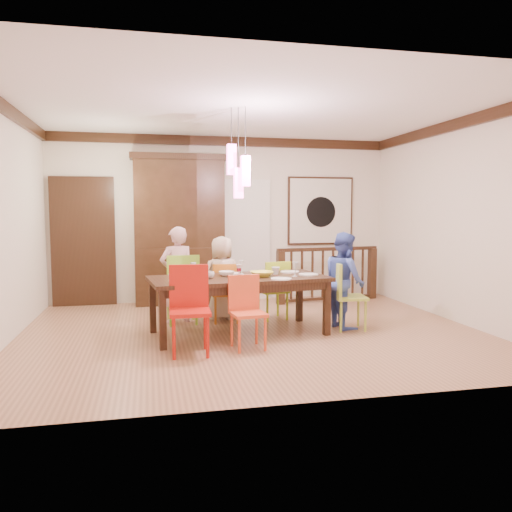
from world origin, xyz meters
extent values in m
plane|color=#8E6144|center=(0.00, 0.00, 0.00)|extent=(6.00, 6.00, 0.00)
plane|color=white|center=(0.00, 0.00, 2.90)|extent=(6.00, 6.00, 0.00)
plane|color=beige|center=(0.00, 2.50, 1.45)|extent=(6.00, 0.00, 6.00)
plane|color=beige|center=(-3.00, 0.00, 1.45)|extent=(0.00, 5.00, 5.00)
plane|color=beige|center=(3.00, 0.00, 1.45)|extent=(0.00, 5.00, 5.00)
cube|color=black|center=(-2.40, 2.45, 1.05)|extent=(1.04, 0.07, 2.24)
cube|color=silver|center=(0.35, 2.46, 1.05)|extent=(0.97, 0.05, 2.22)
cube|color=black|center=(1.80, 2.47, 1.60)|extent=(1.25, 0.04, 1.25)
cube|color=silver|center=(1.80, 2.44, 1.60)|extent=(1.18, 0.02, 1.18)
cylinder|color=black|center=(1.80, 2.43, 1.58)|extent=(0.56, 0.01, 0.56)
cube|color=#EC469C|center=(-0.27, -0.01, 2.25)|extent=(0.11, 0.11, 0.38)
cylinder|color=black|center=(-0.27, -0.01, 2.67)|extent=(0.01, 0.01, 0.46)
cube|color=#EC469C|center=(-0.11, -0.11, 2.10)|extent=(0.11, 0.11, 0.38)
cylinder|color=black|center=(-0.11, -0.11, 2.59)|extent=(0.01, 0.01, 0.61)
cube|color=#EC469C|center=(-0.19, -0.06, 1.95)|extent=(0.11, 0.11, 0.38)
cylinder|color=black|center=(-0.19, -0.06, 2.52)|extent=(0.01, 0.01, 0.76)
cube|color=black|center=(-0.19, -0.06, 0.72)|extent=(2.37, 1.30, 0.05)
cube|color=black|center=(-1.24, 0.38, 0.35)|extent=(0.09, 0.09, 0.70)
cube|color=black|center=(0.86, 0.38, 0.35)|extent=(0.09, 0.09, 0.70)
cube|color=black|center=(-1.24, -0.49, 0.35)|extent=(0.09, 0.09, 0.70)
cube|color=black|center=(0.86, -0.49, 0.35)|extent=(0.09, 0.09, 0.70)
cube|color=black|center=(-0.19, 0.40, 0.65)|extent=(2.05, 0.29, 0.10)
cube|color=black|center=(-0.19, -0.51, 0.65)|extent=(2.05, 0.29, 0.10)
cube|color=#7BB82A|center=(-0.87, 0.73, 0.48)|extent=(0.46, 0.46, 0.04)
cube|color=#7BB82A|center=(-0.87, 0.73, 0.75)|extent=(0.45, 0.06, 0.49)
cylinder|color=#7BB82A|center=(-1.05, 0.55, 0.23)|extent=(0.04, 0.04, 0.47)
cylinder|color=#7BB82A|center=(-0.69, 0.55, 0.23)|extent=(0.04, 0.04, 0.47)
cylinder|color=#7BB82A|center=(-1.05, 0.91, 0.23)|extent=(0.04, 0.04, 0.47)
cylinder|color=#7BB82A|center=(-0.69, 0.91, 0.23)|extent=(0.04, 0.04, 0.47)
cube|color=#B86215|center=(-0.26, 0.68, 0.41)|extent=(0.40, 0.40, 0.04)
cube|color=#B86215|center=(-0.26, 0.68, 0.65)|extent=(0.39, 0.05, 0.42)
cylinder|color=#B86215|center=(-0.42, 0.52, 0.20)|extent=(0.03, 0.03, 0.41)
cylinder|color=#B86215|center=(-0.10, 0.52, 0.20)|extent=(0.03, 0.03, 0.41)
cylinder|color=#B86215|center=(-0.42, 0.84, 0.20)|extent=(0.03, 0.03, 0.41)
cylinder|color=#B86215|center=(-0.10, 0.84, 0.20)|extent=(0.03, 0.03, 0.41)
cube|color=#A9D124|center=(0.46, 0.72, 0.42)|extent=(0.46, 0.46, 0.04)
cube|color=#A9D124|center=(0.46, 0.72, 0.65)|extent=(0.39, 0.11, 0.43)
cylinder|color=#A9D124|center=(0.30, 0.56, 0.21)|extent=(0.03, 0.03, 0.41)
cylinder|color=#A9D124|center=(0.62, 0.56, 0.21)|extent=(0.03, 0.03, 0.41)
cylinder|color=#A9D124|center=(0.30, 0.88, 0.21)|extent=(0.03, 0.03, 0.41)
cylinder|color=#A9D124|center=(0.62, 0.88, 0.21)|extent=(0.03, 0.03, 0.41)
cube|color=#B3160D|center=(-0.89, -0.86, 0.48)|extent=(0.46, 0.46, 0.04)
cube|color=#B3160D|center=(-0.89, -0.86, 0.74)|extent=(0.45, 0.06, 0.49)
cylinder|color=#B3160D|center=(-1.07, -1.05, 0.23)|extent=(0.04, 0.04, 0.47)
cylinder|color=#B3160D|center=(-0.71, -1.05, 0.23)|extent=(0.04, 0.04, 0.47)
cylinder|color=#B3160D|center=(-1.07, -0.68, 0.23)|extent=(0.04, 0.04, 0.47)
cylinder|color=#B3160D|center=(-0.71, -0.68, 0.23)|extent=(0.04, 0.04, 0.47)
cube|color=#DF4D27|center=(-0.21, -0.77, 0.41)|extent=(0.42, 0.42, 0.04)
cube|color=#DF4D27|center=(-0.21, -0.77, 0.64)|extent=(0.38, 0.08, 0.42)
cylinder|color=#DF4D27|center=(-0.37, -0.93, 0.20)|extent=(0.03, 0.03, 0.40)
cylinder|color=#DF4D27|center=(-0.06, -0.93, 0.20)|extent=(0.03, 0.03, 0.40)
cylinder|color=#DF4D27|center=(-0.37, -0.62, 0.20)|extent=(0.03, 0.03, 0.40)
cylinder|color=#DF4D27|center=(-0.06, -0.62, 0.20)|extent=(0.03, 0.03, 0.40)
cube|color=#A9C33E|center=(1.32, -0.13, 0.44)|extent=(0.46, 0.46, 0.04)
cube|color=#A9C33E|center=(1.32, -0.13, 0.68)|extent=(0.09, 0.41, 0.45)
cylinder|color=#A9C33E|center=(1.15, -0.29, 0.21)|extent=(0.04, 0.04, 0.43)
cylinder|color=#A9C33E|center=(1.49, -0.29, 0.21)|extent=(0.04, 0.04, 0.43)
cylinder|color=#A9C33E|center=(1.15, 0.04, 0.21)|extent=(0.04, 0.04, 0.43)
cylinder|color=#A9C33E|center=(1.49, 0.04, 0.21)|extent=(0.04, 0.04, 0.43)
cube|color=black|center=(-0.80, 2.28, 0.49)|extent=(1.51, 0.44, 0.97)
cube|color=black|center=(-0.80, 2.30, 1.73)|extent=(1.51, 0.40, 1.51)
cube|color=black|center=(-0.80, 2.49, 1.73)|extent=(1.30, 0.02, 1.30)
cube|color=black|center=(-0.80, 2.30, 2.51)|extent=(1.62, 0.44, 0.10)
cube|color=black|center=(0.86, 1.95, 0.46)|extent=(0.13, 0.13, 0.92)
cube|color=black|center=(2.68, 1.95, 0.46)|extent=(0.13, 0.13, 0.92)
cube|color=black|center=(1.77, 1.95, 0.93)|extent=(1.93, 0.33, 0.06)
cube|color=black|center=(1.77, 1.95, 0.05)|extent=(1.81, 0.29, 0.05)
imported|color=#DBA7AD|center=(-0.94, 0.80, 0.69)|extent=(0.57, 0.45, 1.38)
imported|color=#C1AB92|center=(-0.28, 0.85, 0.62)|extent=(0.66, 0.50, 1.23)
imported|color=#3E56AE|center=(1.28, -0.01, 0.66)|extent=(0.52, 0.66, 1.32)
imported|color=yellow|center=(0.10, -0.11, 0.79)|extent=(0.32, 0.32, 0.07)
imported|color=white|center=(-0.34, 0.05, 0.78)|extent=(0.26, 0.26, 0.06)
imported|color=silver|center=(-0.58, -0.15, 0.80)|extent=(0.15, 0.15, 0.09)
imported|color=silver|center=(0.33, 0.07, 0.80)|extent=(0.12, 0.12, 0.10)
cylinder|color=white|center=(-0.95, 0.27, 0.76)|extent=(0.26, 0.26, 0.01)
cylinder|color=white|center=(-0.25, 0.26, 0.76)|extent=(0.26, 0.26, 0.01)
cylinder|color=white|center=(0.59, 0.26, 0.76)|extent=(0.26, 0.26, 0.01)
cylinder|color=white|center=(-0.97, -0.30, 0.76)|extent=(0.26, 0.26, 0.01)
cylinder|color=white|center=(0.28, -0.41, 0.76)|extent=(0.26, 0.26, 0.01)
cylinder|color=white|center=(0.75, -0.07, 0.76)|extent=(0.26, 0.26, 0.01)
cube|color=#D83359|center=(-0.21, -0.40, 0.76)|extent=(0.18, 0.14, 0.01)
camera|label=1|loc=(-1.32, -6.35, 1.60)|focal=35.00mm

